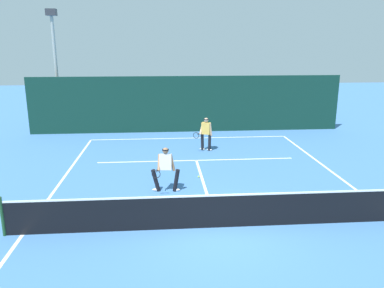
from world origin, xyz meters
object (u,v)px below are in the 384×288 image
(player_near, at_px, (166,168))
(tennis_ball, at_px, (199,177))
(player_far, at_px, (206,133))
(light_pole, at_px, (55,57))

(player_near, xyz_separation_m, tennis_ball, (1.27, 1.31, -0.83))
(player_near, relative_size, player_far, 0.99)
(player_near, bearing_deg, light_pole, -54.26)
(player_near, bearing_deg, player_far, -106.04)
(player_near, distance_m, player_far, 5.54)
(player_far, height_order, light_pole, light_pole)
(player_far, relative_size, light_pole, 0.23)
(player_far, distance_m, light_pole, 10.06)
(player_far, distance_m, tennis_ball, 4.01)
(player_near, height_order, player_far, player_far)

